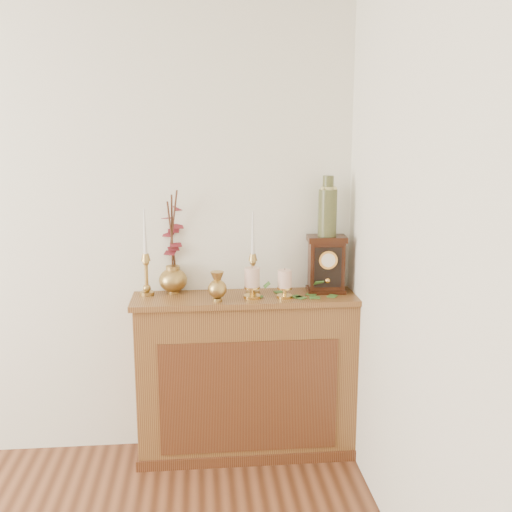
{
  "coord_description": "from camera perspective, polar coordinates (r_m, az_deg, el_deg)",
  "views": [
    {
      "loc": [
        1.15,
        -1.04,
        1.8
      ],
      "look_at": [
        1.45,
        2.05,
        1.16
      ],
      "focal_mm": 42.0,
      "sensor_mm": 36.0,
      "label": 1
    }
  ],
  "objects": [
    {
      "name": "ginger_jar",
      "position": [
        3.34,
        -7.89,
        0.97
      ],
      "size": [
        0.24,
        0.25,
        0.58
      ],
      "rotation": [
        0.0,
        0.0,
        0.04
      ],
      "color": "tan",
      "rests_on": "console_shelf"
    },
    {
      "name": "console_shelf",
      "position": [
        3.43,
        -0.9,
        -11.76
      ],
      "size": [
        1.24,
        0.34,
        0.93
      ],
      "color": "brown",
      "rests_on": "ground"
    },
    {
      "name": "pillar_candle_left",
      "position": [
        3.2,
        -0.37,
        -2.42
      ],
      "size": [
        0.09,
        0.09,
        0.18
      ],
      "rotation": [
        0.0,
        0.0,
        -0.15
      ],
      "color": "gold",
      "rests_on": "console_shelf"
    },
    {
      "name": "pillar_candle_right",
      "position": [
        3.21,
        2.74,
        -2.52
      ],
      "size": [
        0.08,
        0.08,
        0.16
      ],
      "rotation": [
        0.0,
        0.0,
        -0.17
      ],
      "color": "gold",
      "rests_on": "console_shelf"
    },
    {
      "name": "mantel_clock",
      "position": [
        3.34,
        6.71,
        -0.82
      ],
      "size": [
        0.22,
        0.16,
        0.32
      ],
      "rotation": [
        0.0,
        0.0,
        -0.06
      ],
      "color": "#37170B",
      "rests_on": "console_shelf"
    },
    {
      "name": "candlestick_left",
      "position": [
        3.3,
        -10.43,
        -1.08
      ],
      "size": [
        0.08,
        0.08,
        0.47
      ],
      "rotation": [
        0.0,
        0.0,
        0.0
      ],
      "color": "tan",
      "rests_on": "console_shelf"
    },
    {
      "name": "ceramic_vase",
      "position": [
        3.29,
        6.83,
        4.45
      ],
      "size": [
        0.1,
        0.1,
        0.33
      ],
      "rotation": [
        0.0,
        0.0,
        -0.06
      ],
      "color": "#183123",
      "rests_on": "mantel_clock"
    },
    {
      "name": "candlestick_center",
      "position": [
        3.28,
        -0.3,
        -1.06
      ],
      "size": [
        0.08,
        0.08,
        0.46
      ],
      "rotation": [
        0.0,
        0.0,
        -0.31
      ],
      "color": "tan",
      "rests_on": "console_shelf"
    },
    {
      "name": "bud_vase",
      "position": [
        3.15,
        -3.7,
        -2.94
      ],
      "size": [
        0.1,
        0.1,
        0.16
      ],
      "rotation": [
        0.0,
        0.0,
        -0.28
      ],
      "color": "tan",
      "rests_on": "console_shelf"
    },
    {
      "name": "ivy_garland",
      "position": [
        3.29,
        4.21,
        -3.42
      ],
      "size": [
        0.41,
        0.22,
        0.09
      ],
      "rotation": [
        0.0,
        0.0,
        -0.35
      ],
      "color": "#366124",
      "rests_on": "console_shelf"
    }
  ]
}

